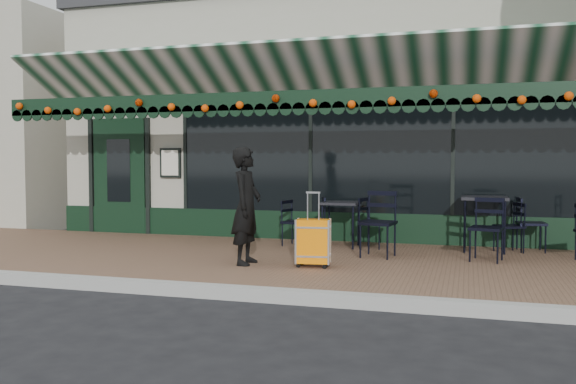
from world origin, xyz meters
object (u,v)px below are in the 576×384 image
(chair_b_left, at_px, (313,221))
(woman, at_px, (246,206))
(cafe_table_b, at_px, (341,206))
(chair_a_right, at_px, (531,224))
(chair_a_left, at_px, (509,227))
(chair_b_right, at_px, (374,222))
(chair_solo, at_px, (295,223))
(suitcase, at_px, (313,242))
(chair_a_front, at_px, (486,229))
(cafe_table_a, at_px, (484,202))
(chair_b_front, at_px, (378,224))

(chair_b_left, bearing_deg, woman, -30.34)
(cafe_table_b, bearing_deg, chair_b_left, 173.90)
(chair_a_right, bearing_deg, woman, 115.09)
(chair_a_left, relative_size, chair_b_right, 0.94)
(cafe_table_b, relative_size, chair_b_left, 0.90)
(woman, relative_size, cafe_table_b, 2.16)
(chair_a_left, bearing_deg, chair_b_left, -113.15)
(chair_solo, bearing_deg, suitcase, -142.11)
(cafe_table_b, bearing_deg, woman, -113.94)
(suitcase, relative_size, chair_b_left, 1.21)
(chair_a_front, distance_m, chair_solo, 3.03)
(cafe_table_b, height_order, chair_solo, chair_solo)
(chair_b_left, bearing_deg, chair_a_right, 75.64)
(cafe_table_a, relative_size, chair_b_left, 1.04)
(cafe_table_b, distance_m, chair_b_right, 0.58)
(cafe_table_a, height_order, chair_a_right, cafe_table_a)
(chair_a_right, relative_size, chair_b_right, 1.03)
(woman, bearing_deg, chair_a_front, -70.81)
(suitcase, height_order, chair_solo, suitcase)
(cafe_table_b, xyz_separation_m, chair_a_front, (2.22, -0.82, -0.21))
(chair_a_front, bearing_deg, suitcase, -140.30)
(chair_a_left, height_order, chair_a_front, chair_a_front)
(chair_b_right, distance_m, chair_b_front, 0.95)
(cafe_table_b, bearing_deg, chair_b_front, -50.53)
(woman, bearing_deg, chair_b_left, -12.85)
(woman, bearing_deg, chair_solo, -6.15)
(chair_a_right, height_order, chair_b_right, chair_a_right)
(chair_b_front, height_order, chair_solo, chair_b_front)
(woman, bearing_deg, chair_a_right, -60.11)
(woman, height_order, chair_a_left, woman)
(chair_a_right, relative_size, chair_solo, 1.11)
(suitcase, bearing_deg, woman, 174.63)
(chair_b_front, bearing_deg, chair_b_right, 110.60)
(cafe_table_b, height_order, chair_a_front, chair_a_front)
(chair_a_right, distance_m, chair_b_right, 2.39)
(suitcase, xyz_separation_m, cafe_table_a, (2.18, 2.13, 0.43))
(woman, height_order, chair_solo, woman)
(cafe_table_a, xyz_separation_m, chair_a_front, (0.01, -0.99, -0.31))
(cafe_table_a, bearing_deg, chair_b_front, -144.62)
(woman, bearing_deg, chair_b_front, -57.09)
(chair_a_front, bearing_deg, chair_b_front, -165.23)
(cafe_table_a, height_order, chair_b_left, cafe_table_a)
(cafe_table_b, distance_m, chair_solo, 0.79)
(suitcase, bearing_deg, chair_a_right, 31.26)
(chair_a_left, xyz_separation_m, chair_a_right, (0.33, 0.19, 0.04))
(cafe_table_a, relative_size, chair_a_left, 1.10)
(woman, relative_size, chair_a_left, 2.05)
(chair_b_left, height_order, chair_b_right, chair_b_right)
(chair_a_front, bearing_deg, cafe_table_b, 171.98)
(cafe_table_b, relative_size, chair_b_front, 0.75)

